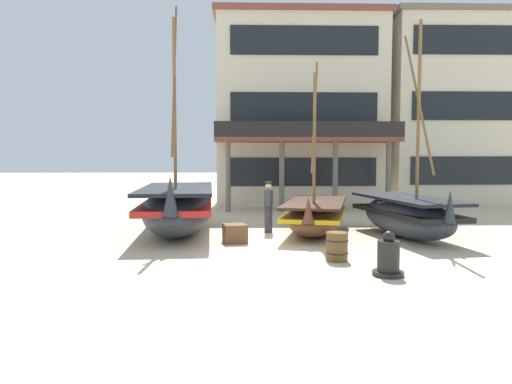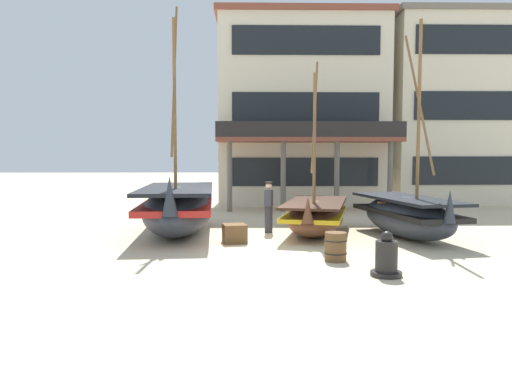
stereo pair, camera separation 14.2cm
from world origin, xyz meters
The scene contains 10 objects.
ground_plane centered at (0.00, 0.00, 0.00)m, with size 120.00×120.00×0.00m, color beige.
fishing_boat_near_left centered at (1.94, 1.35, 0.60)m, with size 2.81×4.88×5.53m.
fishing_boat_centre_large centered at (-2.53, 1.41, 0.85)m, with size 2.59×5.94×7.38m.
fishing_boat_far_right centered at (4.68, 0.64, 0.71)m, with size 2.46×5.00×6.50m.
fisherman_by_hull centered at (0.43, 1.70, 0.83)m, with size 0.31×0.41×1.68m.
capstan_winch centered at (2.66, -4.25, 0.38)m, with size 0.66×0.66×0.96m.
wooden_barrel centered at (1.85, -2.74, 0.35)m, with size 0.56×0.56×0.70m.
cargo_crate centered at (-0.65, -0.19, 0.27)m, with size 0.66×0.66×0.55m, color brown.
harbor_building_main centered at (2.59, 12.85, 4.91)m, with size 8.89×8.67×9.83m.
harbor_building_annex centered at (11.13, 13.02, 5.04)m, with size 7.54×5.77×10.06m.
Camera 1 is at (-0.43, -14.43, 2.54)m, focal length 34.53 mm.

